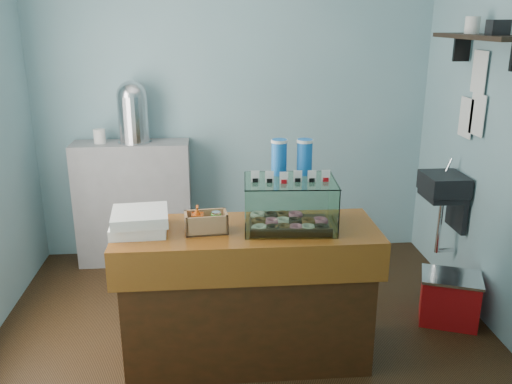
{
  "coord_description": "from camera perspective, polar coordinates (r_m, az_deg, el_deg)",
  "views": [
    {
      "loc": [
        -0.2,
        -3.31,
        2.12
      ],
      "look_at": [
        0.06,
        -0.15,
        1.1
      ],
      "focal_mm": 38.0,
      "sensor_mm": 36.0,
      "label": 1
    }
  ],
  "objects": [
    {
      "name": "coffee_urn",
      "position": [
        4.73,
        -12.84,
        8.37
      ],
      "size": [
        0.29,
        0.29,
        0.53
      ],
      "color": "silver",
      "rests_on": "back_shelf"
    },
    {
      "name": "room_shell",
      "position": [
        3.35,
        -0.89,
        10.75
      ],
      "size": [
        3.54,
        3.04,
        2.82
      ],
      "color": "#75A0AA",
      "rests_on": "ground"
    },
    {
      "name": "pastry_boxes",
      "position": [
        3.3,
        -12.16,
        -3.02
      ],
      "size": [
        0.36,
        0.36,
        0.13
      ],
      "rotation": [
        0.0,
        0.0,
        0.04
      ],
      "color": "white",
      "rests_on": "counter"
    },
    {
      "name": "red_cooler",
      "position": [
        4.23,
        19.68,
        -10.51
      ],
      "size": [
        0.5,
        0.44,
        0.36
      ],
      "rotation": [
        0.0,
        0.0,
        -0.37
      ],
      "color": "red",
      "rests_on": "ground"
    },
    {
      "name": "condiment_crate",
      "position": [
        3.24,
        -5.36,
        -3.2
      ],
      "size": [
        0.26,
        0.17,
        0.17
      ],
      "rotation": [
        0.0,
        0.0,
        0.1
      ],
      "color": "tan",
      "rests_on": "counter"
    },
    {
      "name": "counter",
      "position": [
        3.48,
        -0.92,
        -10.65
      ],
      "size": [
        1.6,
        0.6,
        0.9
      ],
      "color": "#461F0D",
      "rests_on": "ground"
    },
    {
      "name": "ground",
      "position": [
        3.93,
        -1.15,
        -14.76
      ],
      "size": [
        3.5,
        3.5,
        0.0
      ],
      "primitive_type": "plane",
      "color": "black",
      "rests_on": "ground"
    },
    {
      "name": "display_case",
      "position": [
        3.3,
        3.5,
        -0.89
      ],
      "size": [
        0.57,
        0.44,
        0.52
      ],
      "rotation": [
        0.0,
        0.0,
        -0.06
      ],
      "color": "#351910",
      "rests_on": "counter"
    },
    {
      "name": "back_shelf",
      "position": [
        4.93,
        -12.69,
        -1.15
      ],
      "size": [
        1.0,
        0.32,
        1.1
      ],
      "primitive_type": "cube",
      "color": "gray",
      "rests_on": "ground"
    }
  ]
}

